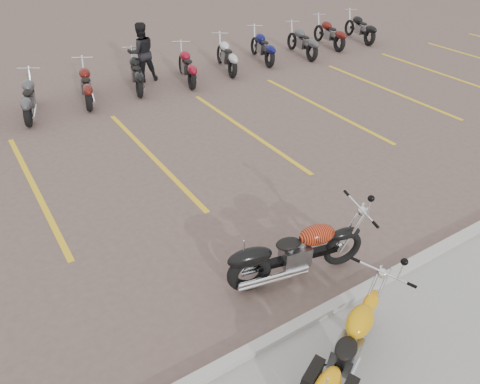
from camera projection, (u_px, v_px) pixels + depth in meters
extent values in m
plane|color=brown|center=(241.00, 247.00, 8.43)|extent=(100.00, 100.00, 0.00)
cube|color=#ADAAA3|center=(314.00, 317.00, 6.99)|extent=(60.00, 0.18, 0.12)
torus|color=black|center=(363.00, 317.00, 6.65)|extent=(0.64, 0.38, 0.66)
cube|color=black|center=(343.00, 354.00, 6.06)|extent=(1.24, 0.68, 0.10)
cube|color=slate|center=(342.00, 353.00, 5.99)|extent=(0.51, 0.46, 0.34)
ellipsoid|color=orange|center=(355.00, 320.00, 6.06)|extent=(0.67, 0.55, 0.30)
ellipsoid|color=black|center=(341.00, 347.00, 5.75)|extent=(0.47, 0.41, 0.12)
torus|color=black|center=(342.00, 249.00, 7.86)|extent=(0.71, 0.26, 0.70)
torus|color=black|center=(249.00, 273.00, 7.38)|extent=(0.77, 0.34, 0.75)
cube|color=black|center=(297.00, 257.00, 7.58)|extent=(1.40, 0.42, 0.11)
cube|color=slate|center=(294.00, 255.00, 7.53)|extent=(0.51, 0.41, 0.37)
ellipsoid|color=black|center=(316.00, 234.00, 7.46)|extent=(0.69, 0.47, 0.32)
ellipsoid|color=black|center=(287.00, 243.00, 7.34)|extent=(0.47, 0.36, 0.13)
imported|color=black|center=(142.00, 52.00, 15.08)|extent=(1.00, 0.82, 1.88)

